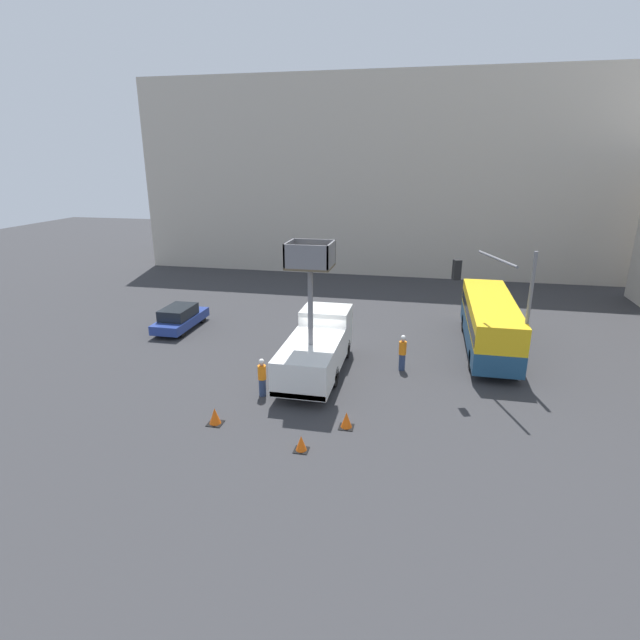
{
  "coord_description": "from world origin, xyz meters",
  "views": [
    {
      "loc": [
        4.97,
        -23.19,
        10.38
      ],
      "look_at": [
        -0.03,
        0.36,
        2.59
      ],
      "focal_mm": 28.0,
      "sensor_mm": 36.0,
      "label": 1
    }
  ],
  "objects_px": {
    "traffic_light_pole": "(504,296)",
    "road_worker_directing": "(402,353)",
    "city_bus": "(490,320)",
    "road_worker_near_truck": "(262,377)",
    "traffic_cone_near_truck": "(346,420)",
    "parked_car_curbside": "(180,318)",
    "traffic_cone_mid_road": "(301,444)",
    "utility_truck": "(317,345)",
    "traffic_cone_far_side": "(215,417)"
  },
  "relations": [
    {
      "from": "road_worker_near_truck",
      "to": "parked_car_curbside",
      "type": "bearing_deg",
      "value": 22.44
    },
    {
      "from": "road_worker_near_truck",
      "to": "traffic_light_pole",
      "type": "bearing_deg",
      "value": -93.48
    },
    {
      "from": "traffic_light_pole",
      "to": "traffic_cone_mid_road",
      "type": "xyz_separation_m",
      "value": [
        -7.76,
        -7.86,
        -4.04
      ]
    },
    {
      "from": "road_worker_near_truck",
      "to": "road_worker_directing",
      "type": "distance_m",
      "value": 7.47
    },
    {
      "from": "utility_truck",
      "to": "road_worker_directing",
      "type": "height_order",
      "value": "utility_truck"
    },
    {
      "from": "traffic_cone_near_truck",
      "to": "traffic_cone_mid_road",
      "type": "distance_m",
      "value": 2.44
    },
    {
      "from": "utility_truck",
      "to": "road_worker_directing",
      "type": "relative_size",
      "value": 3.95
    },
    {
      "from": "city_bus",
      "to": "traffic_light_pole",
      "type": "distance_m",
      "value": 5.13
    },
    {
      "from": "road_worker_near_truck",
      "to": "traffic_cone_far_side",
      "type": "xyz_separation_m",
      "value": [
        -1.1,
        -2.87,
        -0.58
      ]
    },
    {
      "from": "utility_truck",
      "to": "traffic_cone_far_side",
      "type": "xyz_separation_m",
      "value": [
        -2.99,
        -5.9,
        -1.17
      ]
    },
    {
      "from": "city_bus",
      "to": "traffic_cone_mid_road",
      "type": "xyz_separation_m",
      "value": [
        -7.85,
        -12.29,
        -1.45
      ]
    },
    {
      "from": "city_bus",
      "to": "parked_car_curbside",
      "type": "bearing_deg",
      "value": 71.57
    },
    {
      "from": "parked_car_curbside",
      "to": "traffic_light_pole",
      "type": "bearing_deg",
      "value": -12.34
    },
    {
      "from": "city_bus",
      "to": "road_worker_near_truck",
      "type": "relative_size",
      "value": 5.5
    },
    {
      "from": "road_worker_directing",
      "to": "traffic_cone_mid_road",
      "type": "height_order",
      "value": "road_worker_directing"
    },
    {
      "from": "utility_truck",
      "to": "city_bus",
      "type": "distance_m",
      "value": 10.22
    },
    {
      "from": "traffic_cone_far_side",
      "to": "city_bus",
      "type": "bearing_deg",
      "value": 43.29
    },
    {
      "from": "traffic_cone_near_truck",
      "to": "utility_truck",
      "type": "bearing_deg",
      "value": 114.61
    },
    {
      "from": "city_bus",
      "to": "traffic_cone_mid_road",
      "type": "distance_m",
      "value": 14.66
    },
    {
      "from": "utility_truck",
      "to": "traffic_cone_near_truck",
      "type": "relative_size",
      "value": 11.0
    },
    {
      "from": "traffic_light_pole",
      "to": "parked_car_curbside",
      "type": "bearing_deg",
      "value": 167.66
    },
    {
      "from": "traffic_light_pole",
      "to": "traffic_cone_far_side",
      "type": "height_order",
      "value": "traffic_light_pole"
    },
    {
      "from": "city_bus",
      "to": "traffic_cone_far_side",
      "type": "distance_m",
      "value": 16.26
    },
    {
      "from": "traffic_light_pole",
      "to": "traffic_cone_far_side",
      "type": "bearing_deg",
      "value": -150.29
    },
    {
      "from": "traffic_cone_far_side",
      "to": "traffic_cone_near_truck",
      "type": "bearing_deg",
      "value": 8.85
    },
    {
      "from": "traffic_cone_mid_road",
      "to": "parked_car_curbside",
      "type": "xyz_separation_m",
      "value": [
        -10.94,
        11.95,
        0.48
      ]
    },
    {
      "from": "city_bus",
      "to": "traffic_cone_far_side",
      "type": "bearing_deg",
      "value": 113.82
    },
    {
      "from": "utility_truck",
      "to": "road_worker_near_truck",
      "type": "relative_size",
      "value": 4.1
    },
    {
      "from": "traffic_cone_mid_road",
      "to": "utility_truck",
      "type": "bearing_deg",
      "value": 97.6
    },
    {
      "from": "road_worker_near_truck",
      "to": "traffic_cone_near_truck",
      "type": "distance_m",
      "value": 4.72
    },
    {
      "from": "utility_truck",
      "to": "traffic_cone_mid_road",
      "type": "distance_m",
      "value": 7.25
    },
    {
      "from": "city_bus",
      "to": "traffic_light_pole",
      "type": "bearing_deg",
      "value": 159.39
    },
    {
      "from": "traffic_cone_far_side",
      "to": "traffic_cone_mid_road",
      "type": "bearing_deg",
      "value": -16.7
    },
    {
      "from": "parked_car_curbside",
      "to": "city_bus",
      "type": "bearing_deg",
      "value": 1.03
    },
    {
      "from": "utility_truck",
      "to": "traffic_light_pole",
      "type": "bearing_deg",
      "value": 5.08
    },
    {
      "from": "city_bus",
      "to": "traffic_cone_near_truck",
      "type": "bearing_deg",
      "value": 128.34
    },
    {
      "from": "traffic_light_pole",
      "to": "road_worker_directing",
      "type": "bearing_deg",
      "value": 173.67
    },
    {
      "from": "city_bus",
      "to": "traffic_cone_mid_road",
      "type": "relative_size",
      "value": 16.2
    },
    {
      "from": "traffic_light_pole",
      "to": "traffic_cone_near_truck",
      "type": "distance_m",
      "value": 9.54
    },
    {
      "from": "road_worker_directing",
      "to": "traffic_cone_mid_road",
      "type": "xyz_separation_m",
      "value": [
        -3.25,
        -8.36,
        -0.66
      ]
    },
    {
      "from": "traffic_cone_far_side",
      "to": "parked_car_curbside",
      "type": "bearing_deg",
      "value": 123.01
    },
    {
      "from": "traffic_light_pole",
      "to": "traffic_cone_near_truck",
      "type": "bearing_deg",
      "value": -137.5
    },
    {
      "from": "utility_truck",
      "to": "traffic_cone_near_truck",
      "type": "bearing_deg",
      "value": -65.39
    },
    {
      "from": "utility_truck",
      "to": "road_worker_near_truck",
      "type": "xyz_separation_m",
      "value": [
        -1.9,
        -3.04,
        -0.59
      ]
    },
    {
      "from": "traffic_cone_mid_road",
      "to": "traffic_cone_near_truck",
      "type": "bearing_deg",
      "value": 55.55
    },
    {
      "from": "city_bus",
      "to": "parked_car_curbside",
      "type": "xyz_separation_m",
      "value": [
        -18.79,
        -0.34,
        -0.98
      ]
    },
    {
      "from": "parked_car_curbside",
      "to": "traffic_cone_far_side",
      "type": "bearing_deg",
      "value": -56.99
    },
    {
      "from": "traffic_light_pole",
      "to": "traffic_cone_mid_road",
      "type": "relative_size",
      "value": 10.33
    },
    {
      "from": "road_worker_near_truck",
      "to": "traffic_cone_far_side",
      "type": "distance_m",
      "value": 3.12
    },
    {
      "from": "city_bus",
      "to": "road_worker_near_truck",
      "type": "bearing_deg",
      "value": 108.15
    }
  ]
}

